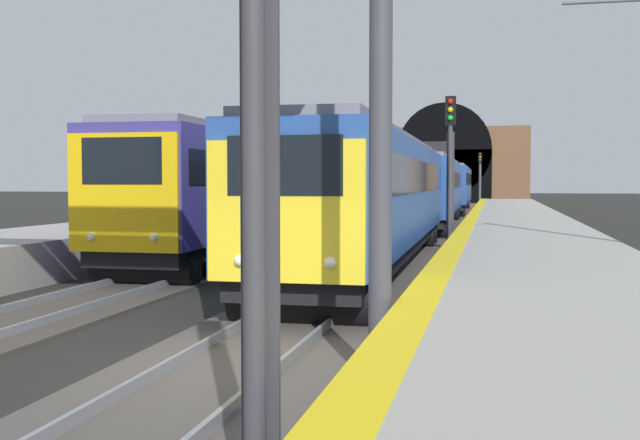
% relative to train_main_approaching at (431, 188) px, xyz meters
% --- Properties ---
extents(ground_plane, '(320.00, 320.00, 0.00)m').
position_rel_train_main_approaching_xyz_m(ground_plane, '(-33.47, 0.00, -2.20)').
color(ground_plane, black).
extents(platform_right, '(112.00, 4.13, 1.09)m').
position_rel_train_main_approaching_xyz_m(platform_right, '(-33.47, -4.36, -1.66)').
color(platform_right, '#9E9B93').
rests_on(platform_right, ground_plane).
extents(platform_right_edge_strip, '(112.00, 0.50, 0.01)m').
position_rel_train_main_approaching_xyz_m(platform_right_edge_strip, '(-33.47, -2.55, -1.11)').
color(platform_right_edge_strip, yellow).
rests_on(platform_right_edge_strip, platform_right).
extents(track_main_line, '(160.00, 3.19, 0.21)m').
position_rel_train_main_approaching_xyz_m(track_main_line, '(-33.47, 0.00, -2.16)').
color(track_main_line, '#4C4742').
rests_on(track_main_line, ground_plane).
extents(train_main_approaching, '(62.35, 3.02, 4.73)m').
position_rel_train_main_approaching_xyz_m(train_main_approaching, '(0.00, 0.00, 0.00)').
color(train_main_approaching, '#264C99').
rests_on(train_main_approaching, ground_plane).
extents(train_adjacent_platform, '(62.34, 2.90, 5.01)m').
position_rel_train_main_approaching_xyz_m(train_adjacent_platform, '(4.15, 4.89, 0.15)').
color(train_adjacent_platform, navy).
rests_on(train_adjacent_platform, ground_plane).
extents(railway_signal_near, '(0.39, 0.38, 5.59)m').
position_rel_train_main_approaching_xyz_m(railway_signal_near, '(-38.16, -1.84, 1.16)').
color(railway_signal_near, '#38383D').
rests_on(railway_signal_near, ground_plane).
extents(railway_signal_mid, '(0.39, 0.38, 5.65)m').
position_rel_train_main_approaching_xyz_m(railway_signal_mid, '(-14.62, -1.84, 1.19)').
color(railway_signal_mid, '#38383D').
rests_on(railway_signal_mid, ground_plane).
extents(railway_signal_far, '(0.39, 0.38, 5.66)m').
position_rel_train_main_approaching_xyz_m(railway_signal_far, '(42.50, -1.84, 1.20)').
color(railway_signal_far, '#4C4C54').
rests_on(railway_signal_far, ground_plane).
extents(tunnel_portal, '(2.38, 19.74, 11.82)m').
position_rel_train_main_approaching_xyz_m(tunnel_portal, '(49.93, 2.44, 2.33)').
color(tunnel_portal, brown).
rests_on(tunnel_portal, ground_plane).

